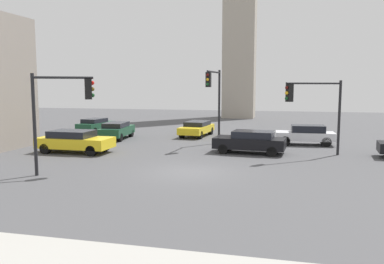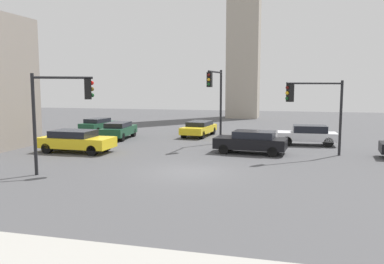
{
  "view_description": "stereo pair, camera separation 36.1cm",
  "coord_description": "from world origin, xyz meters",
  "views": [
    {
      "loc": [
        4.48,
        -18.41,
        4.25
      ],
      "look_at": [
        -0.47,
        2.7,
        1.68
      ],
      "focal_mm": 36.36,
      "sensor_mm": 36.0,
      "label": 1
    },
    {
      "loc": [
        4.83,
        -18.32,
        4.25
      ],
      "look_at": [
        -0.47,
        2.7,
        1.68
      ],
      "focal_mm": 36.36,
      "sensor_mm": 36.0,
      "label": 2
    }
  ],
  "objects": [
    {
      "name": "traffic_light_1",
      "position": [
        -5.81,
        -1.69,
        3.46
      ],
      "size": [
        2.47,
        1.64,
        4.85
      ],
      "rotation": [
        0.0,
        0.0,
        0.56
      ],
      "color": "black",
      "rests_on": "ground_plane"
    },
    {
      "name": "car_1",
      "position": [
        -8.5,
        3.89,
        0.76
      ],
      "size": [
        4.74,
        2.16,
        1.42
      ],
      "rotation": [
        0.0,
        0.0,
        -0.02
      ],
      "color": "yellow",
      "rests_on": "ground_plane"
    },
    {
      "name": "car_6",
      "position": [
        2.51,
        6.23,
        0.76
      ],
      "size": [
        4.61,
        2.32,
        1.43
      ],
      "rotation": [
        0.0,
        0.0,
        3.05
      ],
      "color": "black",
      "rests_on": "ground_plane"
    },
    {
      "name": "car_5",
      "position": [
        -2.64,
        13.76,
        0.69
      ],
      "size": [
        2.31,
        4.75,
        1.26
      ],
      "rotation": [
        0.0,
        0.0,
        -1.67
      ],
      "color": "yellow",
      "rests_on": "ground_plane"
    },
    {
      "name": "car_0",
      "position": [
        -8.55,
        10.51,
        0.74
      ],
      "size": [
        2.13,
        4.48,
        1.36
      ],
      "rotation": [
        0.0,
        0.0,
        1.66
      ],
      "color": "#19472D",
      "rests_on": "ground_plane"
    },
    {
      "name": "traffic_light_2",
      "position": [
        6.26,
        5.55,
        3.37
      ],
      "size": [
        3.38,
        2.71,
        4.6
      ],
      "rotation": [
        0.0,
        0.0,
        -2.47
      ],
      "color": "black",
      "rests_on": "ground_plane"
    },
    {
      "name": "ground_plane",
      "position": [
        0.0,
        0.0,
        0.0
      ],
      "size": [
        98.95,
        98.95,
        0.0
      ],
      "primitive_type": "plane",
      "color": "#4C4C4F"
    },
    {
      "name": "car_2",
      "position": [
        6.14,
        10.73,
        0.77
      ],
      "size": [
        4.2,
        1.91,
        1.44
      ],
      "rotation": [
        0.0,
        0.0,
        3.18
      ],
      "color": "silver",
      "rests_on": "ground_plane"
    },
    {
      "name": "skyline_tower",
      "position": [
        -1.38,
        34.56,
        14.26
      ],
      "size": [
        4.15,
        4.15,
        28.53
      ],
      "primitive_type": "cube",
      "color": "#A89E8E",
      "rests_on": "ground_plane"
    },
    {
      "name": "traffic_light_0",
      "position": [
        -0.27,
        8.69,
        3.88
      ],
      "size": [
        0.53,
        3.22,
        5.42
      ],
      "rotation": [
        0.0,
        0.0,
        -1.67
      ],
      "color": "black",
      "rests_on": "ground_plane"
    },
    {
      "name": "car_4",
      "position": [
        -12.25,
        14.12,
        0.71
      ],
      "size": [
        2.13,
        4.16,
        1.31
      ],
      "rotation": [
        0.0,
        0.0,
        1.45
      ],
      "color": "#19472D",
      "rests_on": "ground_plane"
    }
  ]
}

